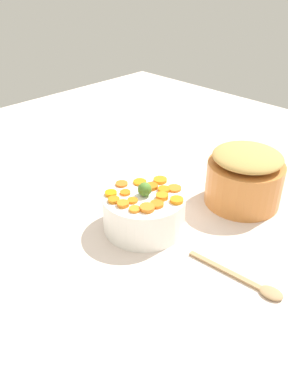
{
  "coord_description": "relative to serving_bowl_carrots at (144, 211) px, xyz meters",
  "views": [
    {
      "loc": [
        -0.66,
        0.65,
        0.7
      ],
      "look_at": [
        -0.03,
        0.01,
        0.14
      ],
      "focal_mm": 36.16,
      "sensor_mm": 36.0,
      "label": 1
    }
  ],
  "objects": [
    {
      "name": "carrot_slice_13",
      "position": [
        0.0,
        0.08,
        0.06
      ],
      "size": [
        0.04,
        0.04,
        0.01
      ],
      "primitive_type": "cylinder",
      "rotation": [
        0.0,
        0.0,
        3.4
      ],
      "color": "orange",
      "rests_on": "serving_bowl_carrots"
    },
    {
      "name": "serving_bowl_carrots",
      "position": [
        0.0,
        0.0,
        0.0
      ],
      "size": [
        0.23,
        0.23,
        0.11
      ],
      "primitive_type": "cylinder",
      "color": "white",
      "rests_on": "tabletop"
    },
    {
      "name": "carrot_slice_8",
      "position": [
        0.05,
        -0.04,
        0.06
      ],
      "size": [
        0.05,
        0.05,
        0.01
      ],
      "primitive_type": "cylinder",
      "rotation": [
        0.0,
        0.0,
        2.66
      ],
      "color": "orange",
      "rests_on": "serving_bowl_carrots"
    },
    {
      "name": "tabletop",
      "position": [
        0.03,
        -0.01,
        -0.06
      ],
      "size": [
        2.4,
        2.4,
        0.02
      ],
      "primitive_type": "cube",
      "color": "beige",
      "rests_on": "ground"
    },
    {
      "name": "carrot_slice_4",
      "position": [
        -0.05,
        -0.02,
        0.06
      ],
      "size": [
        0.05,
        0.05,
        0.01
      ],
      "primitive_type": "cylinder",
      "rotation": [
        0.0,
        0.0,
        0.67
      ],
      "color": "orange",
      "rests_on": "serving_bowl_carrots"
    },
    {
      "name": "carrot_slice_3",
      "position": [
        0.01,
        -0.04,
        0.06
      ],
      "size": [
        0.05,
        0.05,
        0.01
      ],
      "primitive_type": "cylinder",
      "rotation": [
        0.0,
        0.0,
        0.75
      ],
      "color": "orange",
      "rests_on": "serving_bowl_carrots"
    },
    {
      "name": "carrot_slice_12",
      "position": [
        -0.0,
        0.04,
        0.06
      ],
      "size": [
        0.03,
        0.03,
        0.01
      ],
      "primitive_type": "cylinder",
      "rotation": [
        0.0,
        0.0,
        0.19
      ],
      "color": "orange",
      "rests_on": "serving_bowl_carrots"
    },
    {
      "name": "carrot_slice_11",
      "position": [
        -0.09,
        -0.04,
        0.06
      ],
      "size": [
        0.05,
        0.05,
        0.01
      ],
      "primitive_type": "cylinder",
      "rotation": [
        0.0,
        0.0,
        2.82
      ],
      "color": "orange",
      "rests_on": "serving_bowl_carrots"
    },
    {
      "name": "carrot_slice_0",
      "position": [
        0.02,
        -0.09,
        0.06
      ],
      "size": [
        0.05,
        0.05,
        0.01
      ],
      "primitive_type": "cylinder",
      "rotation": [
        0.0,
        0.0,
        2.03
      ],
      "color": "orange",
      "rests_on": "serving_bowl_carrots"
    },
    {
      "name": "wooden_spoon",
      "position": [
        -0.34,
        -0.02,
        -0.05
      ],
      "size": [
        0.25,
        0.05,
        0.01
      ],
      "color": "#A88358",
      "rests_on": "tabletop"
    },
    {
      "name": "metal_pot",
      "position": [
        -0.12,
        -0.31,
        0.01
      ],
      "size": [
        0.23,
        0.23,
        0.14
      ],
      "primitive_type": "cylinder",
      "color": "#CE7D3C",
      "rests_on": "tabletop"
    },
    {
      "name": "stuffing_mound",
      "position": [
        -0.12,
        -0.31,
        0.1
      ],
      "size": [
        0.21,
        0.21,
        0.05
      ],
      "primitive_type": "ellipsoid",
      "color": "tan",
      "rests_on": "metal_pot"
    },
    {
      "name": "carrot_slice_7",
      "position": [
        0.08,
        0.01,
        0.06
      ],
      "size": [
        0.04,
        0.04,
        0.01
      ],
      "primitive_type": "cylinder",
      "rotation": [
        0.0,
        0.0,
        3.11
      ],
      "color": "orange",
      "rests_on": "serving_bowl_carrots"
    },
    {
      "name": "carrot_slice_6",
      "position": [
        -0.06,
        0.01,
        0.06
      ],
      "size": [
        0.05,
        0.05,
        0.01
      ],
      "primitive_type": "cylinder",
      "rotation": [
        0.0,
        0.0,
        3.67
      ],
      "color": "orange",
      "rests_on": "serving_bowl_carrots"
    },
    {
      "name": "carrot_slice_5",
      "position": [
        -0.06,
        0.04,
        0.06
      ],
      "size": [
        0.06,
        0.06,
        0.01
      ],
      "primitive_type": "cylinder",
      "rotation": [
        0.0,
        0.0,
        5.51
      ],
      "color": "orange",
      "rests_on": "serving_bowl_carrots"
    },
    {
      "name": "carrot_slice_9",
      "position": [
        -0.04,
        0.07,
        0.06
      ],
      "size": [
        0.04,
        0.04,
        0.01
      ],
      "primitive_type": "cylinder",
      "rotation": [
        0.0,
        0.0,
        0.7
      ],
      "color": "orange",
      "rests_on": "serving_bowl_carrots"
    },
    {
      "name": "carrot_slice_1",
      "position": [
        0.04,
        0.08,
        0.06
      ],
      "size": [
        0.04,
        0.04,
        0.01
      ],
      "primitive_type": "cylinder",
      "rotation": [
        0.0,
        0.0,
        1.74
      ],
      "color": "orange",
      "rests_on": "serving_bowl_carrots"
    },
    {
      "name": "carrot_slice_14",
      "position": [
        -0.04,
        -0.08,
        0.06
      ],
      "size": [
        0.05,
        0.05,
        0.01
      ],
      "primitive_type": "cylinder",
      "rotation": [
        0.0,
        0.0,
        1.94
      ],
      "color": "orange",
      "rests_on": "serving_bowl_carrots"
    },
    {
      "name": "carrot_slice_10",
      "position": [
        0.07,
        0.06,
        0.06
      ],
      "size": [
        0.03,
        0.03,
        0.01
      ],
      "primitive_type": "cylinder",
      "rotation": [
        0.0,
        0.0,
        6.26
      ],
      "color": "orange",
      "rests_on": "serving_bowl_carrots"
    },
    {
      "name": "brussels_sprout_0",
      "position": [
        -0.0,
        -0.0,
        0.07
      ],
      "size": [
        0.04,
        0.04,
        0.04
      ],
      "primitive_type": "sphere",
      "color": "#4C7E2A",
      "rests_on": "serving_bowl_carrots"
    },
    {
      "name": "carrot_slice_15",
      "position": [
        0.04,
        0.03,
        0.06
      ],
      "size": [
        0.04,
        0.04,
        0.01
      ],
      "primitive_type": "cylinder",
      "rotation": [
        0.0,
        0.0,
        1.82
      ],
      "color": "orange",
      "rests_on": "serving_bowl_carrots"
    },
    {
      "name": "carrot_slice_2",
      "position": [
        -0.02,
        -0.05,
        0.06
      ],
      "size": [
        0.05,
        0.05,
        0.01
      ],
      "primitive_type": "cylinder",
      "rotation": [
        0.0,
        0.0,
        0.82
      ],
      "color": "orange",
      "rests_on": "serving_bowl_carrots"
    }
  ]
}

